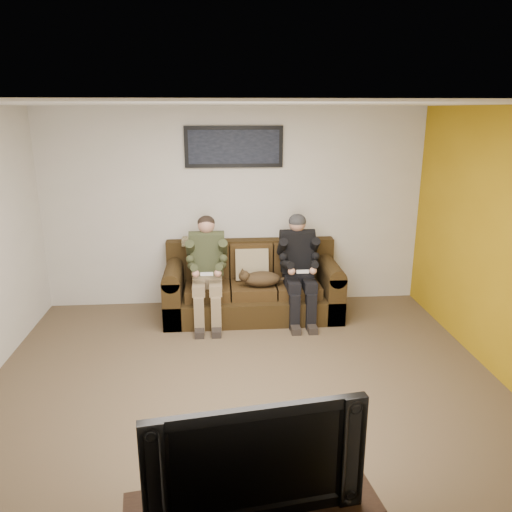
{
  "coord_description": "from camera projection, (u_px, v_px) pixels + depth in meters",
  "views": [
    {
      "loc": [
        -0.24,
        -4.23,
        2.56
      ],
      "look_at": [
        0.19,
        1.2,
        0.95
      ],
      "focal_mm": 35.0,
      "sensor_mm": 36.0,
      "label": 1
    }
  ],
  "objects": [
    {
      "name": "ceiling",
      "position": [
        244.0,
        104.0,
        4.05
      ],
      "size": [
        5.0,
        5.0,
        0.0
      ],
      "primitive_type": "plane",
      "rotation": [
        3.14,
        0.0,
        0.0
      ],
      "color": "silver",
      "rests_on": "ground"
    },
    {
      "name": "throw_blanket",
      "position": [
        199.0,
        241.0,
        6.51
      ],
      "size": [
        0.45,
        0.22,
        0.08
      ],
      "primitive_type": "cube",
      "color": "tan",
      "rests_on": "sofa"
    },
    {
      "name": "wall_front",
      "position": [
        274.0,
        397.0,
        2.27
      ],
      "size": [
        5.0,
        0.0,
        5.0
      ],
      "primitive_type": "plane",
      "rotation": [
        -1.57,
        0.0,
        0.0
      ],
      "color": "beige",
      "rests_on": "ground"
    },
    {
      "name": "floor",
      "position": [
        246.0,
        386.0,
        4.79
      ],
      "size": [
        5.0,
        5.0,
        0.0
      ],
      "primitive_type": "plane",
      "color": "brown",
      "rests_on": "ground"
    },
    {
      "name": "wall_back",
      "position": [
        235.0,
        208.0,
        6.57
      ],
      "size": [
        5.0,
        0.0,
        5.0
      ],
      "primitive_type": "plane",
      "rotation": [
        1.57,
        0.0,
        0.0
      ],
      "color": "beige",
      "rests_on": "ground"
    },
    {
      "name": "throw_pillow",
      "position": [
        252.0,
        264.0,
        6.41
      ],
      "size": [
        0.42,
        0.2,
        0.42
      ],
      "primitive_type": "cube",
      "rotation": [
        -0.21,
        0.0,
        0.0
      ],
      "color": "#9B8A65",
      "rests_on": "sofa"
    },
    {
      "name": "television",
      "position": [
        252.0,
        451.0,
        2.7
      ],
      "size": [
        1.19,
        0.32,
        0.68
      ],
      "primitive_type": "imported",
      "rotation": [
        0.0,
        0.0,
        0.14
      ],
      "color": "black",
      "rests_on": "tv_stand"
    },
    {
      "name": "sofa",
      "position": [
        252.0,
        287.0,
        6.46
      ],
      "size": [
        2.21,
        0.95,
        0.9
      ],
      "color": "#30210E",
      "rests_on": "ground"
    },
    {
      "name": "person_right",
      "position": [
        299.0,
        262.0,
        6.21
      ],
      "size": [
        0.51,
        0.86,
        1.31
      ],
      "color": "black",
      "rests_on": "sofa"
    },
    {
      "name": "person_left",
      "position": [
        207.0,
        264.0,
        6.13
      ],
      "size": [
        0.51,
        0.87,
        1.3
      ],
      "color": "#897455",
      "rests_on": "sofa"
    },
    {
      "name": "framed_poster",
      "position": [
        234.0,
        147.0,
        6.31
      ],
      "size": [
        1.25,
        0.05,
        0.52
      ],
      "color": "black",
      "rests_on": "wall_back"
    },
    {
      "name": "cat",
      "position": [
        260.0,
        279.0,
        6.17
      ],
      "size": [
        0.66,
        0.26,
        0.24
      ],
      "color": "#4A351D",
      "rests_on": "sofa"
    }
  ]
}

